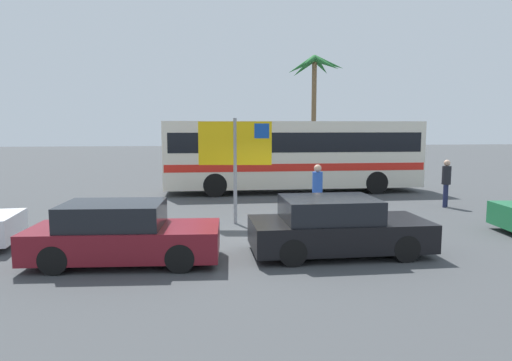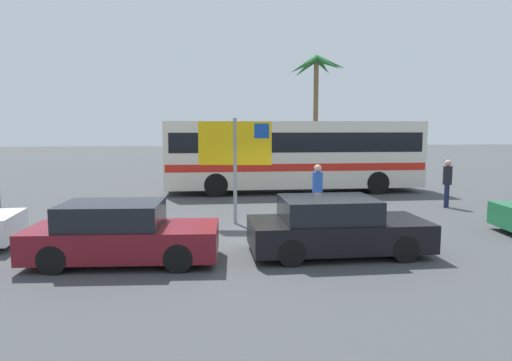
{
  "view_description": "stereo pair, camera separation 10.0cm",
  "coord_description": "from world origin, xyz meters",
  "px_view_note": "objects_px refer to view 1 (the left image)",
  "views": [
    {
      "loc": [
        -1.94,
        -11.34,
        2.95
      ],
      "look_at": [
        -0.28,
        2.57,
        1.3
      ],
      "focal_mm": 32.23,
      "sensor_mm": 36.0,
      "label": 1
    },
    {
      "loc": [
        -1.84,
        -11.35,
        2.95
      ],
      "look_at": [
        -0.28,
        2.57,
        1.3
      ],
      "focal_mm": 32.23,
      "sensor_mm": 36.0,
      "label": 2
    }
  ],
  "objects_px": {
    "pedestrian_by_bus": "(446,179)",
    "pedestrian_crossing_lot": "(317,188)",
    "car_maroon": "(122,234)",
    "ferry_sign": "(237,147)",
    "car_black": "(336,227)",
    "bus_front_coach": "(292,153)"
  },
  "relations": [
    {
      "from": "bus_front_coach",
      "to": "pedestrian_by_bus",
      "type": "relative_size",
      "value": 6.52
    },
    {
      "from": "ferry_sign",
      "to": "pedestrian_crossing_lot",
      "type": "distance_m",
      "value": 2.83
    },
    {
      "from": "ferry_sign",
      "to": "car_black",
      "type": "xyz_separation_m",
      "value": [
        2.03,
        -3.61,
        -1.69
      ]
    },
    {
      "from": "bus_front_coach",
      "to": "ferry_sign",
      "type": "height_order",
      "value": "ferry_sign"
    },
    {
      "from": "ferry_sign",
      "to": "bus_front_coach",
      "type": "bearing_deg",
      "value": 72.64
    },
    {
      "from": "car_black",
      "to": "pedestrian_by_bus",
      "type": "distance_m",
      "value": 8.07
    },
    {
      "from": "bus_front_coach",
      "to": "car_black",
      "type": "height_order",
      "value": "bus_front_coach"
    },
    {
      "from": "bus_front_coach",
      "to": "pedestrian_by_bus",
      "type": "bearing_deg",
      "value": -43.94
    },
    {
      "from": "car_maroon",
      "to": "pedestrian_by_bus",
      "type": "height_order",
      "value": "pedestrian_by_bus"
    },
    {
      "from": "ferry_sign",
      "to": "car_black",
      "type": "height_order",
      "value": "ferry_sign"
    },
    {
      "from": "ferry_sign",
      "to": "pedestrian_by_bus",
      "type": "distance_m",
      "value": 8.18
    },
    {
      "from": "car_black",
      "to": "car_maroon",
      "type": "bearing_deg",
      "value": -178.74
    },
    {
      "from": "ferry_sign",
      "to": "pedestrian_by_bus",
      "type": "bearing_deg",
      "value": 21.41
    },
    {
      "from": "bus_front_coach",
      "to": "pedestrian_by_bus",
      "type": "xyz_separation_m",
      "value": [
        4.81,
        -4.63,
        -0.75
      ]
    },
    {
      "from": "pedestrian_crossing_lot",
      "to": "car_maroon",
      "type": "bearing_deg",
      "value": 100.51
    },
    {
      "from": "pedestrian_by_bus",
      "to": "pedestrian_crossing_lot",
      "type": "bearing_deg",
      "value": 63.83
    },
    {
      "from": "pedestrian_crossing_lot",
      "to": "pedestrian_by_bus",
      "type": "relative_size",
      "value": 1.02
    },
    {
      "from": "bus_front_coach",
      "to": "car_maroon",
      "type": "height_order",
      "value": "bus_front_coach"
    },
    {
      "from": "ferry_sign",
      "to": "car_maroon",
      "type": "bearing_deg",
      "value": -119.28
    },
    {
      "from": "car_maroon",
      "to": "pedestrian_by_bus",
      "type": "relative_size",
      "value": 2.37
    },
    {
      "from": "ferry_sign",
      "to": "car_black",
      "type": "distance_m",
      "value": 4.47
    },
    {
      "from": "pedestrian_crossing_lot",
      "to": "ferry_sign",
      "type": "bearing_deg",
      "value": 66.77
    }
  ]
}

